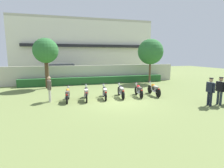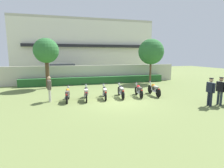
# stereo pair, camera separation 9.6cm
# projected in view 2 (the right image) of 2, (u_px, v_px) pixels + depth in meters

# --- Properties ---
(ground) EXTENTS (60.00, 60.00, 0.00)m
(ground) POSITION_uv_depth(u_px,v_px,m) (117.00, 101.00, 11.27)
(ground) COLOR olive
(building) EXTENTS (18.78, 6.50, 7.67)m
(building) POSITION_uv_depth(u_px,v_px,m) (84.00, 48.00, 26.43)
(building) COLOR silver
(building) RESTS_ON ground
(compound_wall) EXTENTS (17.84, 0.30, 1.82)m
(compound_wall) POSITION_uv_depth(u_px,v_px,m) (95.00, 74.00, 18.49)
(compound_wall) COLOR #BCB7A8
(compound_wall) RESTS_ON ground
(hedge_row) EXTENTS (14.28, 0.70, 0.71)m
(hedge_row) POSITION_uv_depth(u_px,v_px,m) (96.00, 80.00, 17.92)
(hedge_row) COLOR #235628
(hedge_row) RESTS_ON ground
(parked_car) EXTENTS (4.63, 2.36, 1.89)m
(parked_car) POSITION_uv_depth(u_px,v_px,m) (64.00, 72.00, 20.45)
(parked_car) COLOR #9EA3A8
(parked_car) RESTS_ON ground
(tree_near_inspector) EXTENTS (2.12, 2.12, 4.30)m
(tree_near_inspector) POSITION_uv_depth(u_px,v_px,m) (46.00, 51.00, 15.19)
(tree_near_inspector) COLOR #4C3823
(tree_near_inspector) RESTS_ON ground
(tree_far_side) EXTENTS (2.57, 2.57, 4.48)m
(tree_far_side) POSITION_uv_depth(u_px,v_px,m) (151.00, 52.00, 18.08)
(tree_far_side) COLOR brown
(tree_far_side) RESTS_ON ground
(motorcycle_in_row_0) EXTENTS (0.60, 1.77, 0.94)m
(motorcycle_in_row_0) POSITION_uv_depth(u_px,v_px,m) (68.00, 94.00, 11.16)
(motorcycle_in_row_0) COLOR black
(motorcycle_in_row_0) RESTS_ON ground
(motorcycle_in_row_1) EXTENTS (0.60, 1.96, 0.98)m
(motorcycle_in_row_1) POSITION_uv_depth(u_px,v_px,m) (86.00, 93.00, 11.51)
(motorcycle_in_row_1) COLOR black
(motorcycle_in_row_1) RESTS_ON ground
(motorcycle_in_row_2) EXTENTS (0.60, 1.84, 0.94)m
(motorcycle_in_row_2) POSITION_uv_depth(u_px,v_px,m) (105.00, 92.00, 11.90)
(motorcycle_in_row_2) COLOR black
(motorcycle_in_row_2) RESTS_ON ground
(motorcycle_in_row_3) EXTENTS (0.60, 1.93, 0.96)m
(motorcycle_in_row_3) POSITION_uv_depth(u_px,v_px,m) (121.00, 91.00, 12.20)
(motorcycle_in_row_3) COLOR black
(motorcycle_in_row_3) RESTS_ON ground
(motorcycle_in_row_4) EXTENTS (0.60, 1.79, 0.95)m
(motorcycle_in_row_4) POSITION_uv_depth(u_px,v_px,m) (139.00, 90.00, 12.44)
(motorcycle_in_row_4) COLOR black
(motorcycle_in_row_4) RESTS_ON ground
(motorcycle_in_row_5) EXTENTS (0.60, 1.95, 0.97)m
(motorcycle_in_row_5) POSITION_uv_depth(u_px,v_px,m) (154.00, 89.00, 12.80)
(motorcycle_in_row_5) COLOR black
(motorcycle_in_row_5) RESTS_ON ground
(inspector_person) EXTENTS (0.22, 0.64, 1.57)m
(inspector_person) POSITION_uv_depth(u_px,v_px,m) (49.00, 87.00, 10.99)
(inspector_person) COLOR beige
(inspector_person) RESTS_ON ground
(officer_0) EXTENTS (0.27, 0.65, 1.61)m
(officer_0) POSITION_uv_depth(u_px,v_px,m) (210.00, 90.00, 10.01)
(officer_0) COLOR black
(officer_0) RESTS_ON ground
(officer_1) EXTENTS (0.25, 0.65, 1.62)m
(officer_1) POSITION_uv_depth(u_px,v_px,m) (220.00, 89.00, 10.22)
(officer_1) COLOR #28333D
(officer_1) RESTS_ON ground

